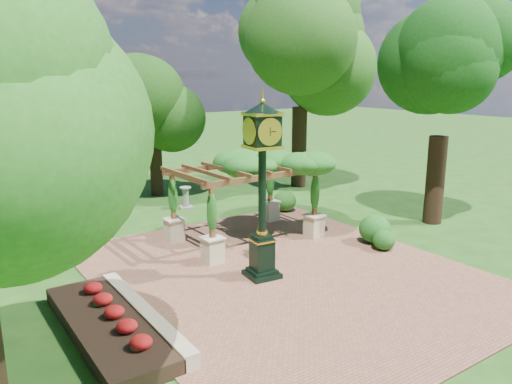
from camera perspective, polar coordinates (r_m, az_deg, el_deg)
ground at (r=14.30m, az=5.78°, el=-10.53°), size 120.00×120.00×0.00m
brick_plaza at (r=15.00m, az=3.29°, el=-9.22°), size 10.00×12.00×0.04m
border_wall at (r=12.45m, az=-12.68°, el=-13.56°), size 0.35×5.00×0.40m
flower_bed at (r=12.20m, az=-16.72°, el=-14.50°), size 1.50×5.00×0.36m
pedestal_clock at (r=13.81m, az=0.73°, el=1.96°), size 1.10×1.10×5.10m
pergola at (r=17.29m, az=-1.30°, el=2.66°), size 5.08×3.30×3.13m
sundial at (r=22.16m, az=-8.04°, el=-0.80°), size 0.67×0.67×0.96m
shrub_front at (r=17.25m, az=14.41°, el=-5.34°), size 0.92×0.92×0.67m
shrub_mid at (r=17.85m, az=13.42°, el=-4.13°), size 1.42×1.42×0.98m
shrub_back at (r=21.42m, az=3.32°, el=-1.03°), size 1.11×1.11×0.88m
tree_north at (r=24.41m, az=-11.67°, el=9.96°), size 3.64×3.64×6.52m
tree_east_far at (r=26.02m, az=5.18°, el=16.71°), size 5.07×5.07×10.71m
tree_east_near at (r=20.39m, az=20.78°, el=13.39°), size 3.93×3.93×8.92m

